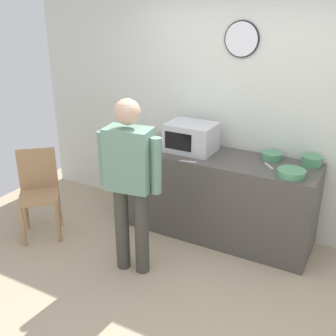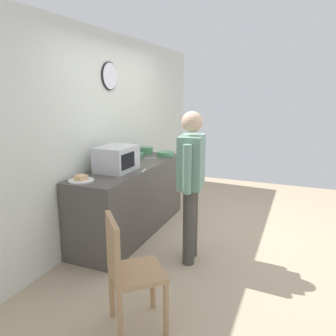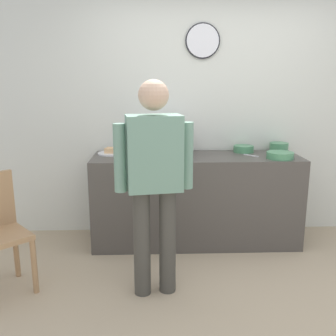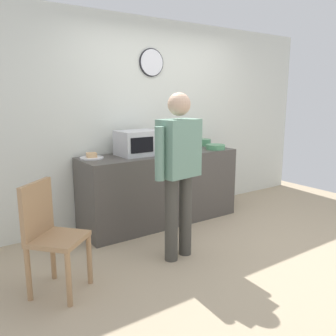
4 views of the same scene
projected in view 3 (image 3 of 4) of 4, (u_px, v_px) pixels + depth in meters
ground_plane at (240, 309)px, 2.75m from camera, size 6.00×6.00×0.00m
back_wall at (212, 113)px, 4.01m from camera, size 5.40×0.13×2.60m
kitchen_counter at (196, 199)px, 3.83m from camera, size 2.07×0.62×0.91m
microwave at (166, 141)px, 3.70m from camera, size 0.50×0.39×0.30m
sandwich_plate at (111, 152)px, 3.82m from camera, size 0.27×0.27×0.07m
salad_bowl at (244, 149)px, 3.92m from camera, size 0.21×0.21×0.07m
cereal_bowl at (279, 147)px, 3.95m from camera, size 0.19×0.19×0.09m
mixing_bowl at (280, 155)px, 3.59m from camera, size 0.26×0.26×0.06m
fork_utensil at (251, 155)px, 3.73m from camera, size 0.13×0.14×0.01m
spoon_utensil at (180, 162)px, 3.44m from camera, size 0.17×0.06×0.01m
person_standing at (154, 174)px, 2.76m from camera, size 0.58×0.30×1.65m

